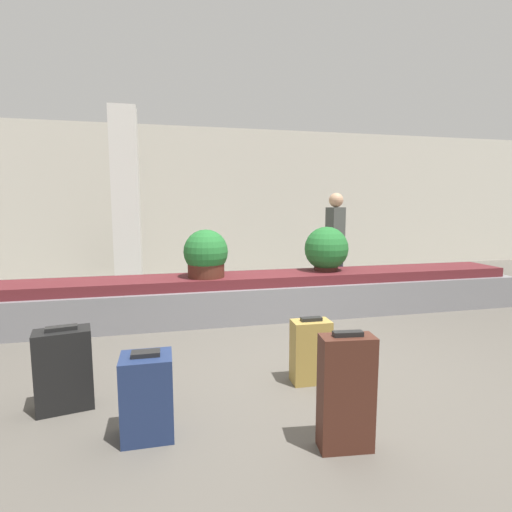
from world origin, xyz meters
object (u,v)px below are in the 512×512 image
(suitcase_0, at_px, (311,351))
(traveler_0, at_px, (335,234))
(pillar, at_px, (126,200))
(suitcase_3, at_px, (64,369))
(suitcase_1, at_px, (346,393))
(suitcase_2, at_px, (147,396))
(potted_plant_0, at_px, (326,250))
(potted_plant_1, at_px, (206,255))

(suitcase_0, relative_size, traveler_0, 0.34)
(pillar, bearing_deg, traveler_0, -19.68)
(suitcase_0, relative_size, suitcase_3, 0.90)
(suitcase_1, height_order, suitcase_2, suitcase_1)
(suitcase_2, relative_size, suitcase_3, 0.92)
(potted_plant_0, relative_size, potted_plant_1, 1.01)
(suitcase_3, bearing_deg, suitcase_2, -50.91)
(suitcase_0, relative_size, suitcase_2, 0.98)
(pillar, xyz_separation_m, potted_plant_1, (1.15, -2.35, -0.72))
(potted_plant_0, height_order, potted_plant_1, potted_plant_0)
(suitcase_1, bearing_deg, traveler_0, 73.09)
(pillar, distance_m, suitcase_2, 5.11)
(pillar, height_order, suitcase_1, pillar)
(suitcase_0, distance_m, suitcase_3, 1.96)
(suitcase_3, xyz_separation_m, traveler_0, (3.61, 3.16, 0.72))
(suitcase_1, relative_size, suitcase_2, 1.30)
(traveler_0, bearing_deg, potted_plant_0, -147.94)
(suitcase_2, bearing_deg, traveler_0, 51.43)
(suitcase_2, height_order, potted_plant_1, potted_plant_1)
(potted_plant_1, bearing_deg, potted_plant_0, 4.06)
(pillar, bearing_deg, suitcase_3, -91.90)
(suitcase_2, relative_size, traveler_0, 0.34)
(suitcase_1, xyz_separation_m, potted_plant_0, (1.20, 3.11, 0.52))
(potted_plant_0, bearing_deg, suitcase_3, -144.34)
(suitcase_3, relative_size, potted_plant_1, 1.03)
(suitcase_0, bearing_deg, potted_plant_1, 109.74)
(pillar, distance_m, traveler_0, 3.72)
(suitcase_1, relative_size, suitcase_3, 1.19)
(suitcase_1, bearing_deg, pillar, 114.01)
(suitcase_2, xyz_separation_m, potted_plant_0, (2.41, 2.69, 0.60))
(potted_plant_0, relative_size, traveler_0, 0.37)
(suitcase_1, relative_size, potted_plant_1, 1.23)
(suitcase_3, xyz_separation_m, potted_plant_0, (3.02, 2.17, 0.58))
(suitcase_0, distance_m, potted_plant_1, 2.23)
(suitcase_1, distance_m, suitcase_3, 2.06)
(suitcase_0, height_order, traveler_0, traveler_0)
(potted_plant_1, bearing_deg, suitcase_3, -122.28)
(suitcase_0, relative_size, suitcase_1, 0.75)
(suitcase_2, bearing_deg, potted_plant_1, 75.78)
(suitcase_2, xyz_separation_m, suitcase_3, (-0.62, 0.52, 0.03))
(traveler_0, bearing_deg, potted_plant_1, 178.28)
(potted_plant_0, xyz_separation_m, traveler_0, (0.58, 0.99, 0.14))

